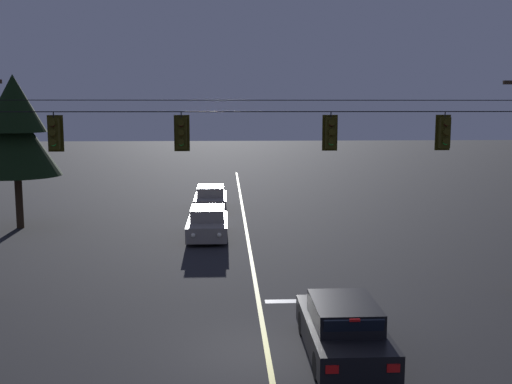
{
  "coord_description": "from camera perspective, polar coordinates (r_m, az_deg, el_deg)",
  "views": [
    {
      "loc": [
        -1.01,
        -14.27,
        6.07
      ],
      "look_at": [
        0.0,
        5.59,
        3.23
      ],
      "focal_mm": 42.76,
      "sensor_mm": 36.0,
      "label": 1
    }
  ],
  "objects": [
    {
      "name": "car_waiting_near_lane",
      "position": [
        15.35,
        8.16,
        -12.63
      ],
      "size": [
        1.8,
        4.33,
        1.39
      ],
      "color": "black",
      "rests_on": "ground"
    },
    {
      "name": "traffic_light_right_inner",
      "position": [
        20.07,
        17.22,
        5.33
      ],
      "size": [
        0.48,
        0.41,
        1.22
      ],
      "color": "black"
    },
    {
      "name": "traffic_light_leftmost",
      "position": [
        19.56,
        -18.37,
        5.22
      ],
      "size": [
        0.48,
        0.41,
        1.22
      ],
      "color": "black"
    },
    {
      "name": "ground_plane",
      "position": [
        15.54,
        1.08,
        -14.86
      ],
      "size": [
        180.0,
        180.0,
        0.0
      ],
      "primitive_type": "plane",
      "color": "#28282B"
    },
    {
      "name": "stop_bar_paint",
      "position": [
        19.46,
        5.93,
        -10.08
      ],
      "size": [
        3.4,
        0.36,
        0.01
      ],
      "primitive_type": "cube",
      "color": "silver",
      "rests_on": "ground"
    },
    {
      "name": "tree_verge_near",
      "position": [
        32.05,
        -21.6,
        5.37
      ],
      "size": [
        4.29,
        4.29,
        7.55
      ],
      "color": "#332316",
      "rests_on": "ground"
    },
    {
      "name": "car_oncoming_lead",
      "position": [
        28.26,
        -4.55,
        -2.95
      ],
      "size": [
        1.8,
        4.42,
        1.39
      ],
      "color": "gray",
      "rests_on": "ground"
    },
    {
      "name": "lane_centre_stripe",
      "position": [
        25.61,
        -0.57,
        -5.57
      ],
      "size": [
        0.14,
        60.0,
        0.01
      ],
      "primitive_type": "cube",
      "color": "#D1C64C",
      "rests_on": "ground"
    },
    {
      "name": "traffic_light_centre",
      "position": [
        19.14,
        7.01,
        5.51
      ],
      "size": [
        0.48,
        0.41,
        1.22
      ],
      "color": "black"
    },
    {
      "name": "traffic_light_left_inner",
      "position": [
        18.9,
        -6.98,
        5.48
      ],
      "size": [
        0.48,
        0.41,
        1.22
      ],
      "color": "black"
    },
    {
      "name": "car_oncoming_trailing",
      "position": [
        35.6,
        -4.27,
        -0.65
      ],
      "size": [
        1.8,
        4.42,
        1.39
      ],
      "color": "gray",
      "rests_on": "ground"
    },
    {
      "name": "signal_span_assembly",
      "position": [
        19.02,
        0.15,
        1.24
      ],
      "size": [
        18.97,
        0.32,
        7.27
      ],
      "color": "#38281C",
      "rests_on": "ground"
    }
  ]
}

